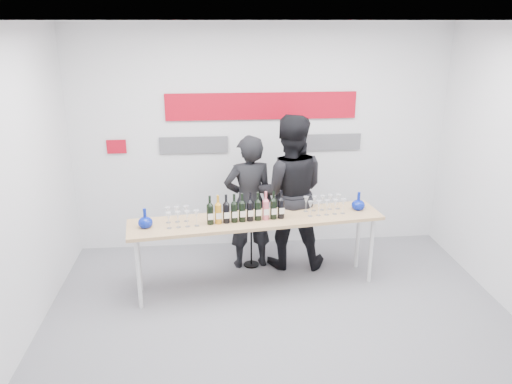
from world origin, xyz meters
The scene contains 12 objects.
ground centered at (0.00, 0.00, 0.00)m, with size 5.00×5.00×0.00m, color slate.
back_wall centered at (0.00, 2.00, 1.50)m, with size 5.00×0.04×3.00m, color silver.
signage centered at (-0.06, 1.97, 1.81)m, with size 3.38×0.02×0.79m.
tasting_table centered at (-0.18, 0.76, 0.80)m, with size 2.95×0.94×0.87m.
wine_bottles centered at (-0.30, 0.69, 1.03)m, with size 0.89×0.19×0.33m.
decanter_left centered at (-1.41, 0.61, 0.98)m, with size 0.16×0.16×0.21m, color #071B91, non-canonical shape.
decanter_right centered at (1.05, 0.93, 0.98)m, with size 0.16×0.16×0.21m, color #071B91, non-canonical shape.
glasses_left centered at (-1.03, 0.64, 0.96)m, with size 0.38×0.25×0.18m.
glasses_right centered at (0.63, 0.86, 0.96)m, with size 0.48×0.27×0.18m.
presenter_left centered at (-0.22, 1.31, 0.86)m, with size 0.63×0.41×1.72m, color black.
presenter_right centered at (0.28, 1.31, 0.98)m, with size 0.95×0.74×1.95m, color black.
mic_stand centered at (-0.20, 1.29, 0.51)m, with size 0.19×0.19×1.66m.
Camera 1 is at (-0.67, -4.50, 3.00)m, focal length 35.00 mm.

